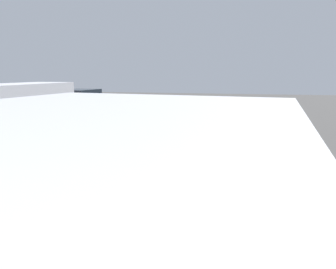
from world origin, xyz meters
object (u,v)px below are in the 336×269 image
at_px(parked_sedan_row_back_far, 81,102).
at_px(parked_sedan_near_left, 166,116).
at_px(art_car_decorated, 180,141).
at_px(parked_van_behind_left, 20,104).

height_order(parked_sedan_row_back_far, parked_sedan_near_left, parked_sedan_row_back_far).
bearing_deg(parked_sedan_row_back_far, art_car_decorated, -130.58).
bearing_deg(parked_sedan_near_left, parked_van_behind_left, -76.12).
xyz_separation_m(art_car_decorated, parked_sedan_row_back_far, (8.76, 7.24, 0.00)).
bearing_deg(art_car_decorated, parked_sedan_near_left, -170.38).
xyz_separation_m(art_car_decorated, parked_sedan_near_left, (4.51, 1.36, -0.05)).
height_order(art_car_decorated, parked_sedan_near_left, art_car_decorated).
distance_m(parked_sedan_row_back_far, parked_sedan_near_left, 7.25).
bearing_deg(art_car_decorated, parked_van_behind_left, -125.52).
distance_m(parked_van_behind_left, parked_sedan_near_left, 6.19).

